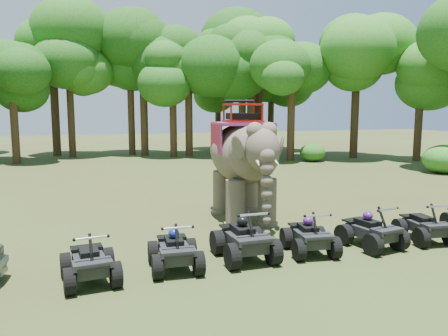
% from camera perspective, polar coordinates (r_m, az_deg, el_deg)
% --- Properties ---
extents(ground, '(110.00, 110.00, 0.00)m').
position_cam_1_polar(ground, '(12.66, 1.76, -9.25)').
color(ground, '#47381E').
rests_on(ground, ground).
extents(elephant, '(2.55, 4.92, 3.98)m').
position_cam_1_polar(elephant, '(14.56, 2.51, 0.98)').
color(elephant, brown).
rests_on(elephant, ground).
extents(atv_0, '(1.27, 1.65, 1.15)m').
position_cam_1_polar(atv_0, '(9.93, -17.17, -10.93)').
color(atv_0, black).
rests_on(atv_0, ground).
extents(atv_1, '(1.26, 1.65, 1.16)m').
position_cam_1_polar(atv_1, '(10.28, -6.44, -9.96)').
color(atv_1, black).
rests_on(atv_1, ground).
extents(atv_2, '(1.29, 1.77, 1.31)m').
position_cam_1_polar(atv_2, '(10.86, 2.69, -8.54)').
color(atv_2, black).
rests_on(atv_2, ground).
extents(atv_3, '(1.36, 1.71, 1.16)m').
position_cam_1_polar(atv_3, '(11.53, 11.12, -8.11)').
color(atv_3, black).
rests_on(atv_3, ground).
extents(atv_4, '(1.41, 1.77, 1.19)m').
position_cam_1_polar(atv_4, '(12.42, 18.70, -7.16)').
color(atv_4, black).
rests_on(atv_4, ground).
extents(atv_5, '(1.32, 1.68, 1.15)m').
position_cam_1_polar(atv_5, '(13.53, 24.78, -6.34)').
color(atv_5, black).
rests_on(atv_5, ground).
extents(tree_0, '(5.62, 5.62, 8.03)m').
position_cam_1_polar(tree_0, '(36.36, -12.05, 8.05)').
color(tree_0, '#195114').
rests_on(tree_0, ground).
extents(tree_1, '(6.46, 6.46, 9.22)m').
position_cam_1_polar(tree_1, '(34.38, -4.63, 9.21)').
color(tree_1, '#195114').
rests_on(tree_1, ground).
extents(tree_2, '(6.57, 6.57, 9.38)m').
position_cam_1_polar(tree_2, '(35.33, 2.41, 9.32)').
color(tree_2, '#195114').
rests_on(tree_2, ground).
extents(tree_3, '(5.56, 5.56, 7.94)m').
position_cam_1_polar(tree_3, '(31.73, 8.79, 8.12)').
color(tree_3, '#195114').
rests_on(tree_3, ground).
extents(tree_4, '(6.80, 6.80, 9.72)m').
position_cam_1_polar(tree_4, '(34.71, 16.82, 9.30)').
color(tree_4, '#195114').
rests_on(tree_4, ground).
extents(tree_5, '(5.39, 5.39, 7.70)m').
position_cam_1_polar(tree_5, '(34.03, 24.16, 7.31)').
color(tree_5, '#195114').
rests_on(tree_5, ground).
extents(tree_29, '(5.17, 5.17, 7.39)m').
position_cam_1_polar(tree_29, '(32.70, -25.79, 6.95)').
color(tree_29, '#195114').
rests_on(tree_29, ground).
extents(tree_30, '(5.36, 5.36, 7.66)m').
position_cam_1_polar(tree_30, '(35.80, -19.40, 7.49)').
color(tree_30, '#195114').
rests_on(tree_30, ground).
extents(tree_31, '(5.29, 5.29, 7.55)m').
position_cam_1_polar(tree_31, '(40.72, -0.78, 7.82)').
color(tree_31, '#195114').
rests_on(tree_31, ground).
extents(tree_33, '(7.06, 7.06, 10.08)m').
position_cam_1_polar(tree_33, '(35.46, -10.47, 9.76)').
color(tree_33, '#195114').
rests_on(tree_33, ground).
extents(tree_34, '(7.46, 7.46, 10.66)m').
position_cam_1_polar(tree_34, '(37.06, -21.33, 9.72)').
color(tree_34, '#195114').
rests_on(tree_34, ground).
extents(tree_35, '(5.48, 5.48, 7.82)m').
position_cam_1_polar(tree_35, '(38.97, 6.15, 7.98)').
color(tree_35, '#195114').
rests_on(tree_35, ground).
extents(tree_36, '(7.48, 7.48, 10.68)m').
position_cam_1_polar(tree_36, '(36.06, 4.56, 10.30)').
color(tree_36, '#195114').
rests_on(tree_36, ground).
extents(tree_38, '(6.90, 6.90, 9.85)m').
position_cam_1_polar(tree_38, '(34.96, 3.59, 9.71)').
color(tree_38, '#195114').
rests_on(tree_38, ground).
extents(tree_39, '(5.71, 5.71, 8.16)m').
position_cam_1_polar(tree_39, '(34.04, -6.68, 8.31)').
color(tree_39, '#195114').
rests_on(tree_39, ground).
extents(tree_40, '(7.09, 7.09, 10.13)m').
position_cam_1_polar(tree_40, '(40.49, 3.47, 9.63)').
color(tree_40, '#195114').
rests_on(tree_40, ground).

